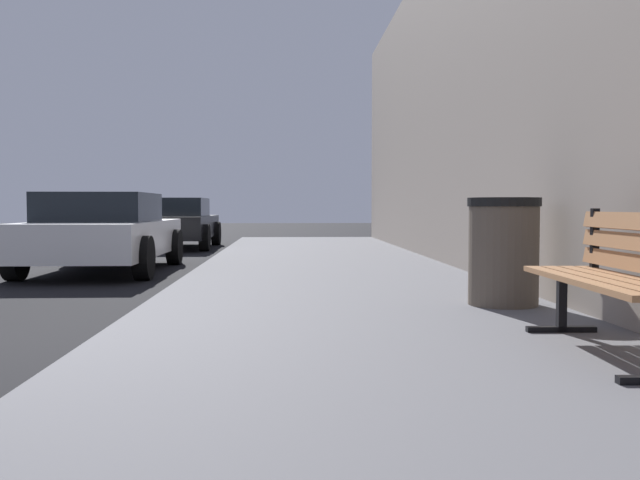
% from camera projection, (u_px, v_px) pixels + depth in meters
% --- Properties ---
extents(sidewalk, '(4.00, 32.00, 0.15)m').
position_uv_depth(sidewalk, '(387.00, 356.00, 4.49)').
color(sidewalk, '#5B5B60').
rests_on(sidewalk, ground_plane).
extents(bench, '(0.55, 1.70, 0.89)m').
position_uv_depth(bench, '(621.00, 270.00, 4.20)').
color(bench, '#9E6B42').
rests_on(bench, sidewalk).
extents(trash_bin, '(0.66, 0.66, 0.98)m').
position_uv_depth(trash_bin, '(503.00, 251.00, 6.30)').
color(trash_bin, brown).
rests_on(trash_bin, sidewalk).
extents(car_white, '(2.03, 4.18, 1.27)m').
position_uv_depth(car_white, '(103.00, 232.00, 11.06)').
color(car_white, white).
rests_on(car_white, ground_plane).
extents(car_black, '(2.00, 4.05, 1.27)m').
position_uv_depth(car_black, '(175.00, 223.00, 17.43)').
color(car_black, black).
rests_on(car_black, ground_plane).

